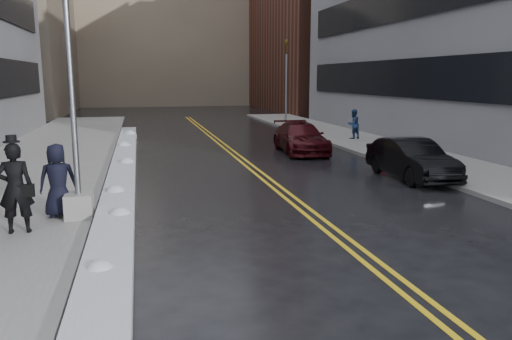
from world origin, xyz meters
TOP-DOWN VIEW (x-y plane):
  - ground at (0.00, 0.00)m, footprint 160.00×160.00m
  - sidewalk_west at (-5.75, 10.00)m, footprint 5.50×50.00m
  - sidewalk_east at (10.00, 10.00)m, footprint 4.00×50.00m
  - lane_line_left at (2.35, 10.00)m, footprint 0.12×50.00m
  - lane_line_right at (2.65, 10.00)m, footprint 0.12×50.00m
  - snow_ridge at (-2.45, 8.00)m, footprint 0.90×30.00m
  - building_far at (2.00, 60.00)m, footprint 36.00×16.00m
  - lamppost at (-3.30, 2.00)m, footprint 0.65×0.65m
  - fire_hydrant at (9.00, 10.00)m, footprint 0.26×0.26m
  - traffic_signal at (8.50, 24.00)m, footprint 0.16×0.20m
  - pedestrian_fedora at (-4.48, 1.06)m, footprint 0.76×0.52m
  - pedestrian_c at (-3.78, 2.24)m, footprint 0.93×0.64m
  - pedestrian_east at (9.87, 15.38)m, footprint 0.96×0.86m
  - car_black at (7.48, 5.10)m, footprint 1.54×4.32m
  - car_maroon at (5.68, 12.02)m, footprint 2.29×4.97m

SIDE VIEW (x-z plane):
  - ground at x=0.00m, z-range 0.00..0.00m
  - lane_line_left at x=2.35m, z-range 0.00..0.01m
  - lane_line_right at x=2.65m, z-range 0.00..0.01m
  - sidewalk_west at x=-5.75m, z-range 0.00..0.15m
  - sidewalk_east at x=10.00m, z-range 0.00..0.15m
  - snow_ridge at x=-2.45m, z-range 0.00..0.34m
  - fire_hydrant at x=9.00m, z-range 0.18..0.91m
  - car_maroon at x=5.68m, z-range 0.00..1.41m
  - car_black at x=7.48m, z-range 0.00..1.42m
  - pedestrian_east at x=9.87m, z-range 0.15..1.78m
  - pedestrian_c at x=-3.78m, z-range 0.15..1.97m
  - pedestrian_fedora at x=-4.48m, z-range 0.15..2.16m
  - lamppost at x=-3.30m, z-range -1.28..6.35m
  - traffic_signal at x=8.50m, z-range 0.40..6.40m
  - building_far at x=2.00m, z-range 0.00..22.00m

